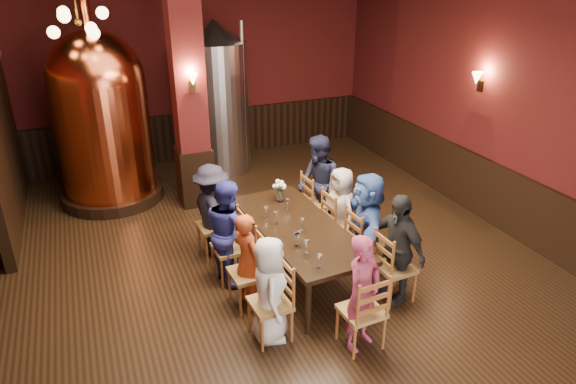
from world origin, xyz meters
name	(u,v)px	position (x,y,z in m)	size (l,w,h in m)	color
room	(265,119)	(0.00, 0.00, 2.25)	(10.00, 10.02, 4.50)	black
wainscot_right	(503,199)	(3.96, 0.00, 0.50)	(0.08, 9.90, 1.00)	black
wainscot_back	(186,136)	(0.00, 4.96, 0.50)	(7.90, 0.08, 1.00)	black
column	(187,74)	(-0.30, 2.80, 2.25)	(0.58, 0.58, 4.50)	#430E12
partition	(3,152)	(-3.20, 3.20, 1.20)	(0.22, 3.50, 2.40)	black
pendant_cluster	(78,22)	(-1.80, 2.90, 3.10)	(0.90, 0.90, 1.70)	#A57226
sconce_wall	(481,81)	(3.90, 0.80, 2.20)	(0.20, 0.20, 0.36)	black
sconce_column	(192,81)	(-0.30, 2.50, 2.20)	(0.20, 0.20, 0.36)	black
dining_table	(298,230)	(0.43, -0.01, 0.69)	(1.13, 2.45, 0.75)	black
chair_0	(270,303)	(-0.36, -1.06, 0.46)	(0.46, 0.46, 0.92)	#9A5427
person_0	(270,290)	(-0.36, -1.06, 0.64)	(0.62, 0.41, 1.28)	white
chair_1	(248,273)	(-0.40, -0.39, 0.46)	(0.46, 0.46, 0.92)	#9A5427
person_1	(247,261)	(-0.40, -0.39, 0.63)	(0.46, 0.30, 1.26)	#B2421E
chair_2	(230,248)	(-0.43, 0.27, 0.46)	(0.46, 0.46, 0.92)	#9A5427
person_2	(229,231)	(-0.43, 0.27, 0.71)	(0.69, 0.34, 1.42)	navy
chair_3	(214,226)	(-0.47, 0.94, 0.46)	(0.46, 0.46, 0.92)	#9A5427
person_3	(213,211)	(-0.47, 0.94, 0.70)	(0.90, 0.52, 1.39)	black
chair_4	(395,267)	(1.34, -0.97, 0.46)	(0.46, 0.46, 0.92)	#9A5427
person_4	(397,248)	(1.34, -0.97, 0.73)	(0.85, 0.35, 1.45)	black
chair_5	(365,242)	(1.30, -0.30, 0.46)	(0.46, 0.46, 0.92)	#9A5427
person_5	(366,224)	(1.30, -0.30, 0.73)	(1.36, 0.43, 1.47)	#3557A0
chair_6	(340,221)	(1.26, 0.36, 0.46)	(0.46, 0.46, 0.92)	#9A5427
person_6	(340,210)	(1.26, 0.36, 0.65)	(0.63, 0.41, 1.29)	#B7AFA2
chair_7	(318,203)	(1.23, 1.03, 0.46)	(0.46, 0.46, 0.92)	#9A5427
person_7	(318,185)	(1.23, 1.03, 0.78)	(0.75, 0.37, 1.55)	#1A1C35
chair_8	(362,310)	(0.52, -1.56, 0.46)	(0.46, 0.46, 0.92)	#9A5427
person_8	(363,293)	(0.52, -1.56, 0.69)	(0.50, 0.33, 1.37)	#9A3351
copper_kettle	(102,117)	(-1.66, 3.49, 1.51)	(2.00, 2.00, 4.15)	black
steel_vessel	(218,98)	(0.52, 4.11, 1.47)	(1.53, 1.53, 2.94)	#B2B2B7
rose_vase	(280,188)	(0.49, 0.77, 0.97)	(0.19, 0.19, 0.33)	white
wine_glass_0	(276,218)	(0.18, 0.16, 0.83)	(0.07, 0.07, 0.17)	white
wine_glass_1	(266,213)	(0.12, 0.35, 0.83)	(0.07, 0.07, 0.17)	white
wine_glass_2	(298,240)	(0.22, -0.49, 0.83)	(0.07, 0.07, 0.17)	white
wine_glass_3	(297,239)	(0.21, -0.47, 0.83)	(0.07, 0.07, 0.17)	white
wine_glass_4	(299,238)	(0.25, -0.45, 0.83)	(0.07, 0.07, 0.17)	white
wine_glass_5	(307,247)	(0.25, -0.68, 0.83)	(0.07, 0.07, 0.17)	white
wine_glass_6	(319,261)	(0.26, -1.02, 0.83)	(0.07, 0.07, 0.17)	white
wine_glass_7	(287,204)	(0.48, 0.47, 0.83)	(0.07, 0.07, 0.17)	white
wine_glass_8	(302,225)	(0.43, -0.15, 0.83)	(0.07, 0.07, 0.17)	white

